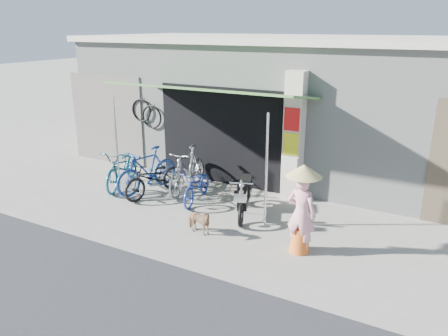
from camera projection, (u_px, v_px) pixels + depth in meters
The scene contains 13 objects.
ground at pixel (209, 230), 8.84m from camera, with size 80.00×80.00×0.00m, color gray.
bicycle_shop at pixel (298, 103), 12.52m from camera, with size 12.30×5.30×3.66m.
shop_pillar at pixel (294, 137), 10.03m from camera, with size 0.42×0.44×3.00m.
awning at pixel (210, 92), 9.83m from camera, with size 4.60×1.88×2.72m.
neighbour_left at pixel (107, 119), 12.87m from camera, with size 2.60×0.06×2.60m, color #6B665B.
bike_teal at pixel (122, 167), 11.12m from camera, with size 0.67×1.93×1.01m, color #165664.
bike_blue at pixel (147, 170), 10.74m from camera, with size 0.52×1.83×1.10m, color navy.
bike_black at pixel (154, 178), 10.49m from camera, with size 0.61×1.74×0.91m, color black.
bike_silver at pixel (187, 170), 10.71m from camera, with size 0.53×1.87×1.12m, color #B4B5BA.
bike_navy at pixel (197, 185), 10.16m from camera, with size 0.53×1.51×0.79m, color navy.
street_dog at pixel (199, 222), 8.59m from camera, with size 0.28×0.62×0.53m, color tan.
moped at pixel (244, 195), 9.45m from camera, with size 0.75×1.63×0.96m.
nun at pixel (302, 209), 7.74m from camera, with size 0.64×0.64×1.67m.
Camera 1 is at (4.10, -6.89, 3.94)m, focal length 35.00 mm.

